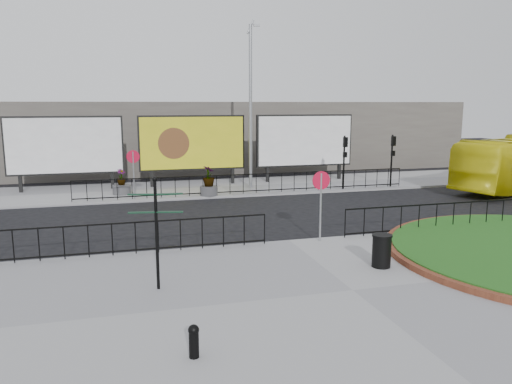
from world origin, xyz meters
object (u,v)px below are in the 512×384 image
object	(u,v)px
billboard_mid	(192,143)
lamp_post	(251,105)
fingerpost_sign	(156,222)
litter_bin	(382,251)
planter_b	(209,184)
planter_a	(122,186)
bollard	(194,340)

from	to	relation	value
billboard_mid	lamp_post	xyz separation A→B (m)	(3.01, -1.97, 2.23)
fingerpost_sign	litter_bin	bearing A→B (deg)	14.22
billboard_mid	fingerpost_sign	distance (m)	16.88
lamp_post	planter_b	distance (m)	5.15
litter_bin	planter_a	xyz separation A→B (m)	(-7.27, 14.50, -0.05)
litter_bin	planter_b	bearing A→B (deg)	102.47
lamp_post	planter_a	distance (m)	8.30
fingerpost_sign	planter_b	bearing A→B (deg)	88.03
bollard	litter_bin	xyz separation A→B (m)	(6.12, 3.86, 0.13)
fingerpost_sign	litter_bin	xyz separation A→B (m)	(6.49, 0.06, -1.29)
fingerpost_sign	planter_b	world-z (taller)	fingerpost_sign
lamp_post	bollard	distance (m)	19.79
planter_b	lamp_post	bearing A→B (deg)	30.58
billboard_mid	fingerpost_sign	world-z (taller)	billboard_mid
lamp_post	bollard	size ratio (longest dim) A/B	14.03
planter_a	planter_b	size ratio (longest dim) A/B	0.86
fingerpost_sign	litter_bin	size ratio (longest dim) A/B	3.01
bollard	planter_b	size ratio (longest dim) A/B	0.42
billboard_mid	bollard	distance (m)	20.65
fingerpost_sign	litter_bin	world-z (taller)	fingerpost_sign
bollard	planter_a	world-z (taller)	planter_a
billboard_mid	planter_b	xyz separation A→B (m)	(0.30, -3.57, -1.86)
lamp_post	planter_b	xyz separation A→B (m)	(-2.71, -1.60, -4.08)
planter_a	litter_bin	bearing A→B (deg)	-63.38
planter_b	litter_bin	bearing A→B (deg)	-77.53
lamp_post	bollard	bearing A→B (deg)	-108.03
billboard_mid	planter_b	world-z (taller)	billboard_mid
billboard_mid	litter_bin	xyz separation A→B (m)	(3.15, -16.47, -1.98)
fingerpost_sign	bollard	distance (m)	4.07
billboard_mid	planter_a	bearing A→B (deg)	-154.40
lamp_post	planter_b	size ratio (longest dim) A/B	5.90
billboard_mid	bollard	world-z (taller)	billboard_mid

